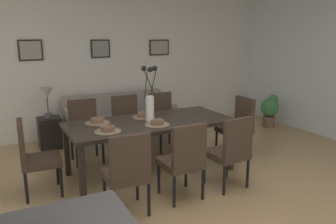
{
  "coord_description": "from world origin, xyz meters",
  "views": [
    {
      "loc": [
        -1.8,
        -2.99,
        1.89
      ],
      "look_at": [
        0.32,
        1.09,
        0.81
      ],
      "focal_mm": 35.92,
      "sensor_mm": 36.0,
      "label": 1
    }
  ],
  "objects_px": {
    "dining_chair_mid_left": "(231,149)",
    "centerpiece_vase": "(150,100)",
    "dining_chair_near_left": "(127,170)",
    "dining_chair_mid_right": "(163,118)",
    "dining_chair_head_west": "(33,154)",
    "bowl_far_left": "(157,122)",
    "framed_picture_left": "(31,50)",
    "potted_plant": "(270,109)",
    "framed_picture_center": "(101,49)",
    "dining_chair_head_east": "(238,124)",
    "bowl_near_left": "(108,128)",
    "bowl_near_right": "(97,120)",
    "bowl_far_right": "(144,115)",
    "dining_chair_near_right": "(85,128)",
    "framed_picture_right": "(159,47)",
    "dining_chair_far_left": "(184,158)",
    "side_table": "(50,133)",
    "sofa": "(119,123)",
    "dining_table": "(150,126)"
  },
  "relations": [
    {
      "from": "framed_picture_right",
      "to": "bowl_near_left",
      "type": "bearing_deg",
      "value": -127.79
    },
    {
      "from": "framed_picture_left",
      "to": "potted_plant",
      "type": "relative_size",
      "value": 0.58
    },
    {
      "from": "dining_chair_head_east",
      "to": "sofa",
      "type": "relative_size",
      "value": 0.48
    },
    {
      "from": "bowl_near_left",
      "to": "potted_plant",
      "type": "xyz_separation_m",
      "value": [
        3.82,
        1.23,
        -0.41
      ]
    },
    {
      "from": "dining_chair_near_left",
      "to": "bowl_near_left",
      "type": "bearing_deg",
      "value": 88.6
    },
    {
      "from": "dining_chair_head_east",
      "to": "bowl_far_left",
      "type": "xyz_separation_m",
      "value": [
        -1.5,
        -0.21,
        0.27
      ]
    },
    {
      "from": "dining_chair_near_right",
      "to": "framed_picture_right",
      "type": "height_order",
      "value": "framed_picture_right"
    },
    {
      "from": "dining_chair_mid_right",
      "to": "dining_chair_head_east",
      "type": "height_order",
      "value": "same"
    },
    {
      "from": "dining_chair_near_left",
      "to": "dining_chair_head_east",
      "type": "bearing_deg",
      "value": 22.5
    },
    {
      "from": "bowl_near_left",
      "to": "framed_picture_right",
      "type": "distance_m",
      "value": 3.16
    },
    {
      "from": "dining_table",
      "to": "bowl_near_right",
      "type": "height_order",
      "value": "bowl_near_right"
    },
    {
      "from": "bowl_far_right",
      "to": "bowl_far_left",
      "type": "bearing_deg",
      "value": -90.0
    },
    {
      "from": "dining_chair_head_west",
      "to": "framed_picture_left",
      "type": "distance_m",
      "value": 2.45
    },
    {
      "from": "dining_chair_mid_left",
      "to": "dining_chair_head_east",
      "type": "xyz_separation_m",
      "value": [
        0.83,
        0.88,
        0.0
      ]
    },
    {
      "from": "bowl_far_left",
      "to": "dining_chair_far_left",
      "type": "bearing_deg",
      "value": -88.42
    },
    {
      "from": "dining_chair_near_left",
      "to": "framed_picture_left",
      "type": "height_order",
      "value": "framed_picture_left"
    },
    {
      "from": "dining_chair_mid_left",
      "to": "centerpiece_vase",
      "type": "bearing_deg",
      "value": 127.03
    },
    {
      "from": "bowl_near_left",
      "to": "dining_table",
      "type": "bearing_deg",
      "value": 18.54
    },
    {
      "from": "dining_chair_near_left",
      "to": "dining_chair_mid_right",
      "type": "distance_m",
      "value": 2.21
    },
    {
      "from": "dining_chair_near_left",
      "to": "bowl_near_left",
      "type": "distance_m",
      "value": 0.74
    },
    {
      "from": "bowl_far_left",
      "to": "framed_picture_right",
      "type": "relative_size",
      "value": 0.4
    },
    {
      "from": "bowl_near_right",
      "to": "framed_picture_right",
      "type": "xyz_separation_m",
      "value": [
        1.87,
        1.97,
        0.83
      ]
    },
    {
      "from": "framed_picture_center",
      "to": "dining_chair_head_west",
      "type": "bearing_deg",
      "value": -124.52
    },
    {
      "from": "dining_table",
      "to": "dining_chair_head_east",
      "type": "height_order",
      "value": "dining_chair_head_east"
    },
    {
      "from": "bowl_near_left",
      "to": "bowl_far_left",
      "type": "height_order",
      "value": "same"
    },
    {
      "from": "bowl_near_right",
      "to": "centerpiece_vase",
      "type": "bearing_deg",
      "value": -18.42
    },
    {
      "from": "bowl_near_left",
      "to": "framed_picture_center",
      "type": "height_order",
      "value": "framed_picture_center"
    },
    {
      "from": "bowl_near_left",
      "to": "framed_picture_center",
      "type": "bearing_deg",
      "value": 74.68
    },
    {
      "from": "framed_picture_left",
      "to": "potted_plant",
      "type": "distance_m",
      "value": 4.69
    },
    {
      "from": "bowl_near_left",
      "to": "dining_chair_head_east",
      "type": "bearing_deg",
      "value": 5.62
    },
    {
      "from": "dining_chair_near_left",
      "to": "dining_chair_near_right",
      "type": "xyz_separation_m",
      "value": [
        0.0,
        1.79,
        0.0
      ]
    },
    {
      "from": "dining_chair_near_right",
      "to": "dining_chair_head_west",
      "type": "height_order",
      "value": "same"
    },
    {
      "from": "bowl_near_right",
      "to": "bowl_far_right",
      "type": "distance_m",
      "value": 0.66
    },
    {
      "from": "dining_chair_head_west",
      "to": "bowl_far_left",
      "type": "xyz_separation_m",
      "value": [
        1.49,
        -0.24,
        0.27
      ]
    },
    {
      "from": "dining_chair_near_right",
      "to": "dining_chair_head_east",
      "type": "height_order",
      "value": "same"
    },
    {
      "from": "dining_chair_near_left",
      "to": "framed_picture_right",
      "type": "distance_m",
      "value": 3.79
    },
    {
      "from": "dining_chair_mid_left",
      "to": "centerpiece_vase",
      "type": "relative_size",
      "value": 1.25
    },
    {
      "from": "dining_chair_head_east",
      "to": "dining_chair_head_west",
      "type": "bearing_deg",
      "value": 179.44
    },
    {
      "from": "side_table",
      "to": "dining_chair_head_east",
      "type": "bearing_deg",
      "value": -33.97
    },
    {
      "from": "dining_chair_head_west",
      "to": "side_table",
      "type": "distance_m",
      "value": 1.77
    },
    {
      "from": "dining_chair_near_right",
      "to": "dining_chair_far_left",
      "type": "relative_size",
      "value": 1.0
    },
    {
      "from": "dining_chair_far_left",
      "to": "bowl_far_left",
      "type": "relative_size",
      "value": 5.41
    },
    {
      "from": "bowl_far_right",
      "to": "framed_picture_left",
      "type": "xyz_separation_m",
      "value": [
        -1.21,
        1.97,
        0.83
      ]
    },
    {
      "from": "dining_chair_mid_left",
      "to": "framed_picture_center",
      "type": "xyz_separation_m",
      "value": [
        -0.67,
        3.08,
        1.1
      ]
    },
    {
      "from": "dining_table",
      "to": "side_table",
      "type": "distance_m",
      "value": 2.07
    },
    {
      "from": "dining_chair_near_right",
      "to": "bowl_far_left",
      "type": "xyz_separation_m",
      "value": [
        0.68,
        -1.1,
        0.27
      ]
    },
    {
      "from": "framed_picture_center",
      "to": "potted_plant",
      "type": "relative_size",
      "value": 0.53
    },
    {
      "from": "dining_chair_head_west",
      "to": "potted_plant",
      "type": "height_order",
      "value": "dining_chair_head_west"
    },
    {
      "from": "potted_plant",
      "to": "bowl_far_right",
      "type": "bearing_deg",
      "value": -165.98
    },
    {
      "from": "dining_chair_far_left",
      "to": "framed_picture_center",
      "type": "height_order",
      "value": "framed_picture_center"
    }
  ]
}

